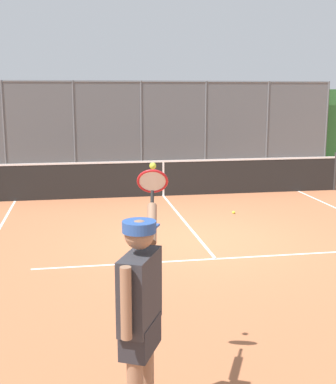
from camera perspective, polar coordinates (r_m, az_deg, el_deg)
name	(u,v)px	position (r m, az deg, el deg)	size (l,w,h in m)	color
ground_plane	(199,240)	(9.76, 3.52, -5.30)	(60.00, 60.00, 0.00)	#A8603D
court_line_markings	(220,264)	(8.45, 5.76, -7.94)	(7.75, 9.79, 0.01)	white
fence_backdrop	(139,129)	(18.83, -3.20, 7.00)	(16.97, 1.37, 3.12)	#565B60
tennis_net	(163,178)	(13.68, -0.53, 1.60)	(9.96, 0.09, 1.07)	#2D2D2D
tennis_player	(140,308)	(4.17, -3.09, -12.75)	(0.60, 1.42, 2.08)	silver
tennis_ball_mid_court	(234,212)	(11.85, 7.30, -2.25)	(0.07, 0.07, 0.07)	#CCDB33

